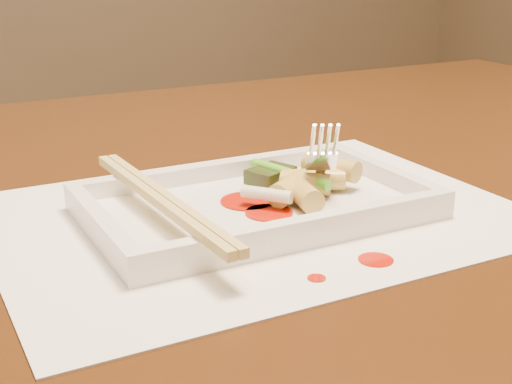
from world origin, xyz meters
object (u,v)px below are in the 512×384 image
table (261,281)px  plate_base (256,209)px  placemat (256,215)px  chopstick_a (156,200)px  fork (322,98)px

table → plate_base: size_ratio=5.38×
table → placemat: placemat is taller
table → chopstick_a: bearing=-149.1°
chopstick_a → table: bearing=30.9°
table → fork: (0.02, -0.06, 0.18)m
plate_base → fork: bearing=14.4°
placemat → fork: size_ratio=2.86×
chopstick_a → placemat: bearing=0.0°
chopstick_a → fork: fork is taller
table → placemat: size_ratio=3.50×
chopstick_a → fork: bearing=6.8°
fork → chopstick_a: bearing=-173.2°
chopstick_a → plate_base: bearing=0.0°
placemat → fork: bearing=14.4°
table → plate_base: plate_base is taller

